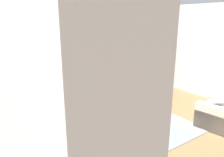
{
  "coord_description": "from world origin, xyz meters",
  "views": [
    {
      "loc": [
        -2.97,
        -3.04,
        2.3
      ],
      "look_at": [
        -0.2,
        1.0,
        0.93
      ],
      "focal_mm": 34.75,
      "sensor_mm": 36.0,
      "label": 1
    }
  ],
  "objects_px": {
    "bookshelf": "(145,64)",
    "floor_lamp": "(96,49)",
    "armchair_near_bookshelf": "(224,115)",
    "tv_stand": "(119,84)",
    "person_in_left_armchair": "(123,134)",
    "person_on_couch": "(60,87)",
    "person_in_right_armchair": "(221,101)",
    "couch": "(62,99)",
    "tv": "(119,68)",
    "armchair_near_window": "(123,155)"
  },
  "relations": [
    {
      "from": "tv",
      "to": "person_in_left_armchair",
      "type": "height_order",
      "value": "person_in_left_armchair"
    },
    {
      "from": "armchair_near_bookshelf",
      "to": "couch",
      "type": "bearing_deg",
      "value": 131.93
    },
    {
      "from": "tv",
      "to": "bookshelf",
      "type": "distance_m",
      "value": 1.18
    },
    {
      "from": "tv_stand",
      "to": "person_in_left_armchair",
      "type": "relative_size",
      "value": 0.98
    },
    {
      "from": "person_in_left_armchair",
      "to": "person_on_couch",
      "type": "bearing_deg",
      "value": 90.44
    },
    {
      "from": "person_in_right_armchair",
      "to": "tv",
      "type": "bearing_deg",
      "value": 98.83
    },
    {
      "from": "couch",
      "to": "armchair_near_bookshelf",
      "type": "height_order",
      "value": "same"
    },
    {
      "from": "bookshelf",
      "to": "person_in_left_armchair",
      "type": "distance_m",
      "value": 4.46
    },
    {
      "from": "couch",
      "to": "person_in_right_armchair",
      "type": "xyz_separation_m",
      "value": [
        2.5,
        -2.71,
        0.29
      ]
    },
    {
      "from": "floor_lamp",
      "to": "tv",
      "type": "bearing_deg",
      "value": -9.35
    },
    {
      "from": "armchair_near_bookshelf",
      "to": "person_on_couch",
      "type": "xyz_separation_m",
      "value": [
        -2.59,
        2.69,
        0.41
      ]
    },
    {
      "from": "couch",
      "to": "bookshelf",
      "type": "bearing_deg",
      "value": 7.32
    },
    {
      "from": "couch",
      "to": "tv",
      "type": "height_order",
      "value": "tv"
    },
    {
      "from": "armchair_near_window",
      "to": "person_in_right_armchair",
      "type": "height_order",
      "value": "person_in_right_armchair"
    },
    {
      "from": "armchair_near_window",
      "to": "tv",
      "type": "bearing_deg",
      "value": 54.56
    },
    {
      "from": "tv_stand",
      "to": "person_in_left_armchair",
      "type": "bearing_deg",
      "value": -125.22
    },
    {
      "from": "couch",
      "to": "tv_stand",
      "type": "distance_m",
      "value": 2.06
    },
    {
      "from": "tv_stand",
      "to": "floor_lamp",
      "type": "distance_m",
      "value": 1.38
    },
    {
      "from": "bookshelf",
      "to": "armchair_near_bookshelf",
      "type": "height_order",
      "value": "bookshelf"
    },
    {
      "from": "floor_lamp",
      "to": "person_in_right_armchair",
      "type": "relative_size",
      "value": 1.65
    },
    {
      "from": "armchair_near_bookshelf",
      "to": "person_in_right_armchair",
      "type": "distance_m",
      "value": 0.33
    },
    {
      "from": "tv",
      "to": "person_on_couch",
      "type": "xyz_separation_m",
      "value": [
        -2.11,
        -0.43,
        -0.11
      ]
    },
    {
      "from": "tv",
      "to": "armchair_near_window",
      "type": "distance_m",
      "value": 3.73
    },
    {
      "from": "armchair_near_bookshelf",
      "to": "person_on_couch",
      "type": "relative_size",
      "value": 0.8
    },
    {
      "from": "tv",
      "to": "person_on_couch",
      "type": "bearing_deg",
      "value": -168.58
    },
    {
      "from": "person_on_couch",
      "to": "person_in_left_armchair",
      "type": "distance_m",
      "value": 2.51
    },
    {
      "from": "tv",
      "to": "person_in_right_armchair",
      "type": "xyz_separation_m",
      "value": [
        0.47,
        -3.02,
        -0.2
      ]
    },
    {
      "from": "tv",
      "to": "bookshelf",
      "type": "xyz_separation_m",
      "value": [
        1.18,
        0.1,
        -0.04
      ]
    },
    {
      "from": "tv_stand",
      "to": "armchair_near_bookshelf",
      "type": "bearing_deg",
      "value": -81.24
    },
    {
      "from": "tv_stand",
      "to": "armchair_near_window",
      "type": "distance_m",
      "value": 3.71
    },
    {
      "from": "couch",
      "to": "armchair_near_bookshelf",
      "type": "distance_m",
      "value": 3.76
    },
    {
      "from": "person_in_left_armchair",
      "to": "armchair_near_window",
      "type": "bearing_deg",
      "value": -125.23
    },
    {
      "from": "tv",
      "to": "bookshelf",
      "type": "height_order",
      "value": "bookshelf"
    },
    {
      "from": "armchair_near_bookshelf",
      "to": "person_in_right_armchair",
      "type": "xyz_separation_m",
      "value": [
        -0.01,
        0.09,
        0.32
      ]
    },
    {
      "from": "person_in_right_armchair",
      "to": "bookshelf",
      "type": "bearing_deg",
      "value": 77.21
    },
    {
      "from": "floor_lamp",
      "to": "person_on_couch",
      "type": "height_order",
      "value": "floor_lamp"
    },
    {
      "from": "person_on_couch",
      "to": "person_in_right_armchair",
      "type": "bearing_deg",
      "value": -45.22
    },
    {
      "from": "bookshelf",
      "to": "armchair_near_window",
      "type": "xyz_separation_m",
      "value": [
        -3.32,
        -3.11,
        -0.48
      ]
    },
    {
      "from": "bookshelf",
      "to": "armchair_near_bookshelf",
      "type": "distance_m",
      "value": 3.32
    },
    {
      "from": "floor_lamp",
      "to": "person_in_left_armchair",
      "type": "height_order",
      "value": "floor_lamp"
    },
    {
      "from": "tv_stand",
      "to": "armchair_near_bookshelf",
      "type": "distance_m",
      "value": 3.17
    },
    {
      "from": "person_in_right_armchair",
      "to": "tv_stand",
      "type": "bearing_deg",
      "value": 98.76
    },
    {
      "from": "person_on_couch",
      "to": "armchair_near_bookshelf",
      "type": "bearing_deg",
      "value": -46.03
    },
    {
      "from": "floor_lamp",
      "to": "armchair_near_window",
      "type": "height_order",
      "value": "floor_lamp"
    },
    {
      "from": "couch",
      "to": "armchair_near_bookshelf",
      "type": "xyz_separation_m",
      "value": [
        2.51,
        -2.8,
        -0.02
      ]
    },
    {
      "from": "bookshelf",
      "to": "floor_lamp",
      "type": "relative_size",
      "value": 0.86
    },
    {
      "from": "tv_stand",
      "to": "tv",
      "type": "distance_m",
      "value": 0.51
    },
    {
      "from": "tv_stand",
      "to": "tv",
      "type": "height_order",
      "value": "tv"
    },
    {
      "from": "person_in_left_armchair",
      "to": "person_in_right_armchair",
      "type": "distance_m",
      "value": 2.56
    },
    {
      "from": "person_in_left_armchair",
      "to": "tv_stand",
      "type": "bearing_deg",
      "value": 54.78
    }
  ]
}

